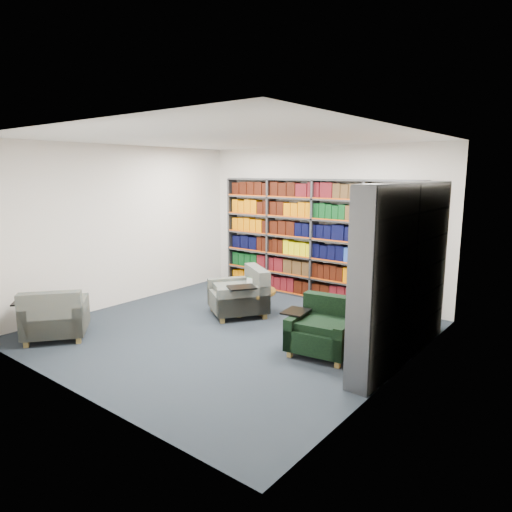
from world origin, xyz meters
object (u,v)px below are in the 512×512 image
Objects in this scene: chair_green_right at (325,331)px; chair_teal_front at (55,319)px; chair_teal_left at (243,296)px; coffee_table at (250,295)px.

chair_green_right is 0.86× the size of chair_teal_front.
coffee_table is (0.07, 0.11, 0.01)m from chair_teal_left.
chair_green_right is at bearing 31.19° from chair_teal_front.
chair_teal_front reaches higher than coffee_table.
chair_teal_front is at bearing -118.21° from chair_teal_left.
chair_teal_front is 2.99m from coffee_table.
chair_teal_left is 1.38× the size of coffee_table.
chair_green_right is 1.93m from coffee_table.
chair_green_right is 3.78m from chair_teal_front.
chair_teal_front reaches higher than chair_green_right.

